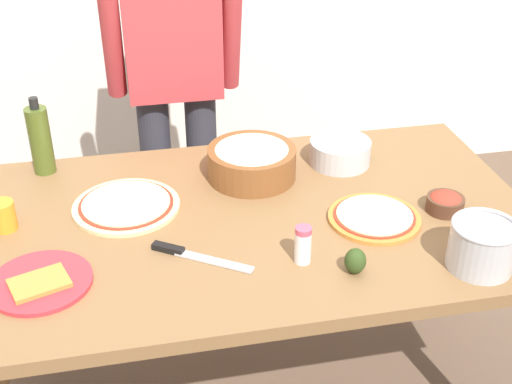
# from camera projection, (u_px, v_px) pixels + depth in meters

# --- Properties ---
(dining_table) EXTENTS (1.60, 0.96, 0.76)m
(dining_table) POSITION_uv_depth(u_px,v_px,m) (259.00, 241.00, 2.05)
(dining_table) COLOR brown
(dining_table) RESTS_ON ground
(person_cook) EXTENTS (0.49, 0.25, 1.62)m
(person_cook) POSITION_uv_depth(u_px,v_px,m) (174.00, 70.00, 2.52)
(person_cook) COLOR #2D2D38
(person_cook) RESTS_ON ground
(pizza_raw_on_board) EXTENTS (0.32, 0.32, 0.02)m
(pizza_raw_on_board) POSITION_uv_depth(u_px,v_px,m) (126.00, 205.00, 2.03)
(pizza_raw_on_board) COLOR beige
(pizza_raw_on_board) RESTS_ON dining_table
(pizza_cooked_on_tray) EXTENTS (0.27, 0.27, 0.02)m
(pizza_cooked_on_tray) POSITION_uv_depth(u_px,v_px,m) (374.00, 217.00, 1.98)
(pizza_cooked_on_tray) COLOR #C67A33
(pizza_cooked_on_tray) RESTS_ON dining_table
(plate_with_slice) EXTENTS (0.26, 0.26, 0.02)m
(plate_with_slice) POSITION_uv_depth(u_px,v_px,m) (40.00, 282.00, 1.72)
(plate_with_slice) COLOR red
(plate_with_slice) RESTS_ON dining_table
(popcorn_bowl) EXTENTS (0.28, 0.28, 0.11)m
(popcorn_bowl) POSITION_uv_depth(u_px,v_px,m) (252.00, 160.00, 2.17)
(popcorn_bowl) COLOR brown
(popcorn_bowl) RESTS_ON dining_table
(mixing_bowl_steel) EXTENTS (0.20, 0.20, 0.08)m
(mixing_bowl_steel) POSITION_uv_depth(u_px,v_px,m) (340.00, 152.00, 2.26)
(mixing_bowl_steel) COLOR #B7B7BC
(mixing_bowl_steel) RESTS_ON dining_table
(small_sauce_bowl) EXTENTS (0.11, 0.11, 0.06)m
(small_sauce_bowl) POSITION_uv_depth(u_px,v_px,m) (445.00, 202.00, 2.01)
(small_sauce_bowl) COLOR #4C2D1E
(small_sauce_bowl) RESTS_ON dining_table
(olive_oil_bottle) EXTENTS (0.07, 0.07, 0.26)m
(olive_oil_bottle) POSITION_uv_depth(u_px,v_px,m) (40.00, 140.00, 2.17)
(olive_oil_bottle) COLOR #47561E
(olive_oil_bottle) RESTS_ON dining_table
(steel_pot) EXTENTS (0.17, 0.17, 0.13)m
(steel_pot) POSITION_uv_depth(u_px,v_px,m) (482.00, 245.00, 1.76)
(steel_pot) COLOR #B7B7BC
(steel_pot) RESTS_ON dining_table
(cup_orange) EXTENTS (0.07, 0.07, 0.08)m
(cup_orange) POSITION_uv_depth(u_px,v_px,m) (3.00, 216.00, 1.92)
(cup_orange) COLOR orange
(cup_orange) RESTS_ON dining_table
(salt_shaker) EXTENTS (0.04, 0.04, 0.11)m
(salt_shaker) POSITION_uv_depth(u_px,v_px,m) (303.00, 245.00, 1.78)
(salt_shaker) COLOR white
(salt_shaker) RESTS_ON dining_table
(chef_knife) EXTENTS (0.26, 0.18, 0.02)m
(chef_knife) POSITION_uv_depth(u_px,v_px,m) (189.00, 254.00, 1.83)
(chef_knife) COLOR silver
(chef_knife) RESTS_ON dining_table
(avocado) EXTENTS (0.06, 0.06, 0.07)m
(avocado) POSITION_uv_depth(u_px,v_px,m) (355.00, 261.00, 1.75)
(avocado) COLOR #2D4219
(avocado) RESTS_ON dining_table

